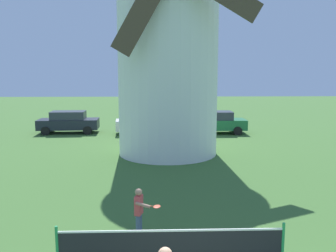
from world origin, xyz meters
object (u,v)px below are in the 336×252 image
(parked_car_green, at_px, (214,122))
(player_far, at_px, (140,209))
(tennis_net, at_px, (171,244))
(windmill, at_px, (168,29))
(parked_car_silver, at_px, (145,122))
(parked_car_black, at_px, (69,122))

(parked_car_green, bearing_deg, player_far, -106.14)
(tennis_net, distance_m, parked_car_green, 17.96)
(windmill, xyz_separation_m, parked_car_silver, (-1.43, 6.11, -5.59))
(tennis_net, relative_size, parked_car_green, 1.09)
(parked_car_green, bearing_deg, parked_car_black, 177.50)
(windmill, distance_m, parked_car_black, 11.05)
(player_far, relative_size, parked_car_silver, 0.31)
(windmill, xyz_separation_m, parked_car_black, (-6.84, 6.63, -5.59))
(tennis_net, bearing_deg, windmill, 88.50)
(parked_car_green, bearing_deg, parked_car_silver, -179.18)
(tennis_net, bearing_deg, parked_car_black, 109.97)
(player_far, relative_size, parked_car_green, 0.29)
(parked_car_black, height_order, parked_car_green, same)
(windmill, distance_m, tennis_net, 12.73)
(parked_car_silver, bearing_deg, windmill, -76.84)
(parked_car_silver, bearing_deg, tennis_net, -86.30)
(parked_car_silver, distance_m, parked_car_green, 4.94)
(parked_car_black, distance_m, parked_car_green, 10.36)
(windmill, bearing_deg, parked_car_green, 60.38)
(parked_car_silver, bearing_deg, player_far, -88.58)
(player_far, xyz_separation_m, parked_car_green, (4.55, 15.73, 0.09))
(player_far, height_order, parked_car_silver, parked_car_silver)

